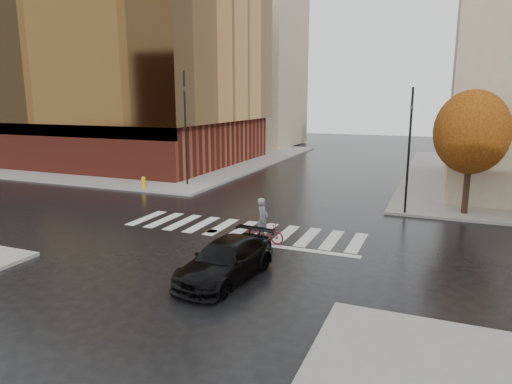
% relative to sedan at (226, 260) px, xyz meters
% --- Properties ---
extents(ground, '(120.00, 120.00, 0.00)m').
position_rel_sedan_xyz_m(ground, '(-1.97, 5.30, -0.68)').
color(ground, black).
rests_on(ground, ground).
extents(sidewalk_nw, '(30.00, 30.00, 0.15)m').
position_rel_sedan_xyz_m(sidewalk_nw, '(-22.97, 26.30, -0.61)').
color(sidewalk_nw, gray).
rests_on(sidewalk_nw, ground).
extents(crosswalk, '(12.00, 3.00, 0.01)m').
position_rel_sedan_xyz_m(crosswalk, '(-1.97, 5.80, -0.68)').
color(crosswalk, silver).
rests_on(crosswalk, ground).
extents(office_glass, '(27.00, 19.00, 16.00)m').
position_rel_sedan_xyz_m(office_glass, '(-23.97, 23.29, 7.60)').
color(office_glass, maroon).
rests_on(office_glass, sidewalk_nw).
extents(building_nw_far, '(14.00, 12.00, 20.00)m').
position_rel_sedan_xyz_m(building_nw_far, '(-17.97, 42.30, 9.47)').
color(building_nw_far, tan).
rests_on(building_nw_far, sidewalk_nw).
extents(tree_ne_a, '(3.80, 3.80, 6.50)m').
position_rel_sedan_xyz_m(tree_ne_a, '(8.03, 12.70, 3.78)').
color(tree_ne_a, black).
rests_on(tree_ne_a, sidewalk_ne).
extents(sedan, '(2.39, 4.87, 1.36)m').
position_rel_sedan_xyz_m(sedan, '(0.00, 0.00, 0.00)').
color(sedan, black).
rests_on(sedan, ground).
extents(cyclist, '(1.77, 0.70, 1.99)m').
position_rel_sedan_xyz_m(cyclist, '(-0.24, 4.30, -0.00)').
color(cyclist, maroon).
rests_on(cyclist, ground).
extents(traffic_light_nw, '(0.24, 0.22, 7.84)m').
position_rel_sedan_xyz_m(traffic_light_nw, '(-10.04, 14.30, 4.00)').
color(traffic_light_nw, black).
rests_on(traffic_light_nw, sidewalk_nw).
extents(traffic_light_ne, '(0.18, 0.20, 6.61)m').
position_rel_sedan_xyz_m(traffic_light_ne, '(5.07, 11.60, 3.17)').
color(traffic_light_ne, black).
rests_on(traffic_light_ne, sidewalk_ne).
extents(fire_hydrant, '(0.29, 0.29, 0.81)m').
position_rel_sedan_xyz_m(fire_hydrant, '(-11.97, 11.80, -0.09)').
color(fire_hydrant, '#E8A90D').
rests_on(fire_hydrant, sidewalk_nw).
extents(manhole, '(0.76, 0.76, 0.01)m').
position_rel_sedan_xyz_m(manhole, '(-3.18, 4.94, -0.67)').
color(manhole, '#3F3516').
rests_on(manhole, ground).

